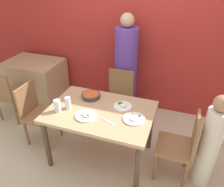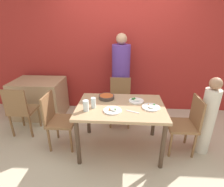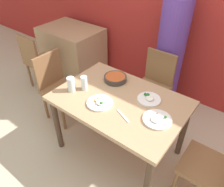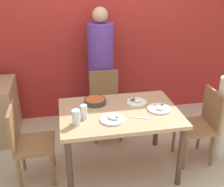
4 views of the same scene
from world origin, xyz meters
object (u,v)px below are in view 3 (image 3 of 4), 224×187
Objects in this scene: chair_adult_spot at (154,84)px; plate_rice_adult at (100,103)px; bowl_curry at (115,78)px; chair_child_spot at (215,168)px; person_adult at (170,53)px; glass_water_tall at (84,83)px.

chair_adult_spot is 0.97m from plate_rice_adult.
bowl_curry is at bearing 107.02° from plate_rice_adult.
chair_child_spot is at bearing -37.48° from chair_adult_spot.
person_adult reaches higher than plate_rice_adult.
chair_adult_spot is at bearing 69.23° from bowl_curry.
plate_rice_adult is at bearing -17.04° from glass_water_tall.
plate_rice_adult is 1.64× the size of glass_water_tall.
glass_water_tall reaches higher than bowl_curry.
glass_water_tall reaches higher than chair_adult_spot.
person_adult is (-0.97, 1.10, 0.28)m from chair_child_spot.
person_adult is 6.79× the size of plate_rice_adult.
chair_adult_spot is at bearing 67.38° from glass_water_tall.
chair_adult_spot is at bearing -90.00° from person_adult.
person_adult reaches higher than chair_adult_spot.
chair_child_spot is at bearing 4.28° from glass_water_tall.
glass_water_tall is at bearing -112.62° from chair_adult_spot.
person_adult is at bearing 77.07° from bowl_curry.
chair_adult_spot is 0.45m from person_adult.
person_adult is 1.25m from glass_water_tall.
plate_rice_adult is at bearing -93.68° from person_adult.
chair_child_spot is at bearing -48.36° from person_adult.
bowl_curry is 0.35m from glass_water_tall.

